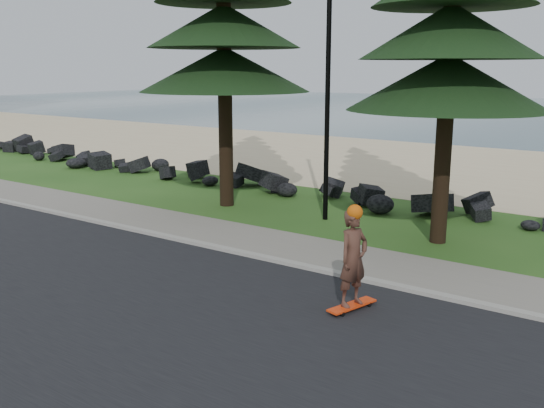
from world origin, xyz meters
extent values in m
plane|color=#285219|center=(0.00, 0.00, 0.00)|extent=(160.00, 160.00, 0.00)
cube|color=black|center=(0.00, -4.50, 0.01)|extent=(160.00, 7.00, 0.02)
cube|color=#9D988D|center=(0.00, -0.90, 0.05)|extent=(160.00, 0.20, 0.10)
cube|color=slate|center=(0.00, 0.20, 0.04)|extent=(160.00, 2.00, 0.08)
cube|color=#CFB78A|center=(0.00, 14.50, 0.01)|extent=(160.00, 15.00, 0.01)
cylinder|color=black|center=(0.00, 3.20, 4.00)|extent=(0.14, 0.14, 8.00)
cube|color=#ED370D|center=(3.78, -2.38, 0.10)|extent=(0.53, 1.08, 0.04)
imported|color=#4D2D23|center=(3.78, -2.38, 1.00)|extent=(0.58, 0.73, 1.75)
sphere|color=#CD550B|center=(3.78, -2.38, 1.84)|extent=(0.28, 0.28, 0.28)
camera|label=1|loc=(8.47, -11.64, 4.32)|focal=40.00mm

